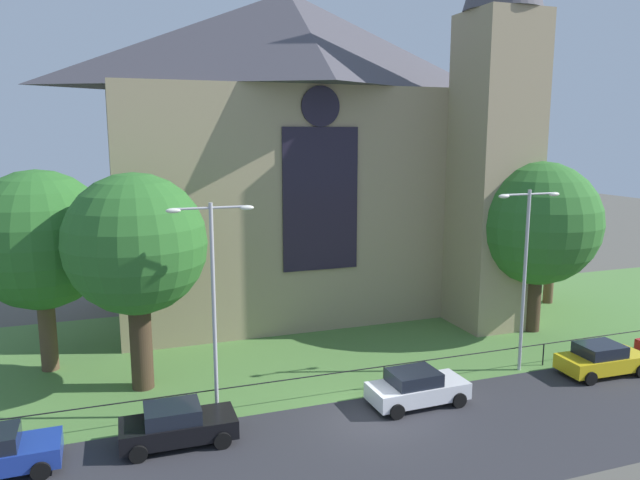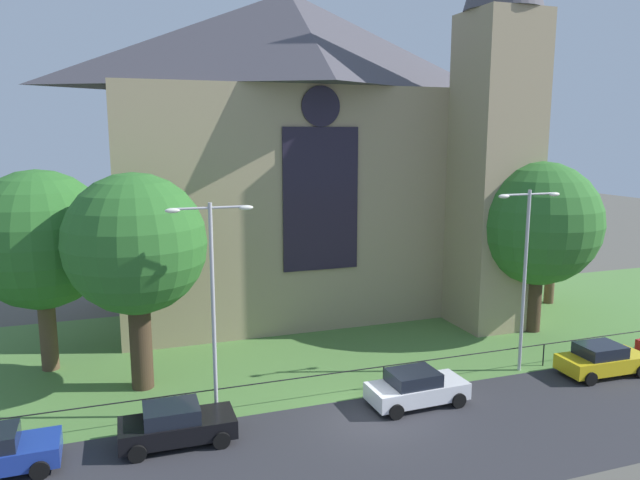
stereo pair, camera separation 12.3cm
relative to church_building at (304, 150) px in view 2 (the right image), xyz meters
name	(u,v)px [view 2 (the right image)]	position (x,y,z in m)	size (l,w,h in m)	color
ground	(296,341)	(-2.60, -6.48, -10.27)	(160.00, 160.00, 0.00)	#56544C
road_asphalt	(390,445)	(-2.60, -18.48, -10.27)	(120.00, 8.00, 0.01)	#2D2D33
grass_verge	(307,353)	(-2.60, -8.48, -10.27)	(120.00, 20.00, 0.01)	#517F3D
church_building	(304,150)	(0.00, 0.00, 0.00)	(23.20, 16.20, 26.00)	tan
iron_railing	(384,369)	(-0.77, -13.98, -9.29)	(34.83, 0.07, 1.13)	black
tree_left_far	(41,240)	(-15.08, -6.45, -3.89)	(6.58, 6.58, 9.72)	brown
tree_left_near	(136,245)	(-10.94, -10.16, -3.72)	(6.19, 6.19, 9.72)	#423021
tree_right_far	(554,221)	(15.86, -4.81, -4.63)	(5.21, 5.21, 8.29)	brown
tree_right_near	(538,224)	(10.94, -9.31, -3.97)	(7.00, 7.00, 9.84)	#423021
streetlamp_near	(212,285)	(-8.27, -14.08, -4.76)	(3.37, 0.26, 8.73)	#B2B2B7
streetlamp_far	(526,259)	(6.43, -14.08, -4.74)	(3.37, 0.26, 8.78)	#B2B2B7
parked_car_black	(176,424)	(-10.03, -15.78, -9.53)	(4.23, 2.07, 1.51)	black
parked_car_white	(416,388)	(-0.10, -15.79, -9.53)	(4.25, 2.12, 1.51)	silver
parked_car_yellow	(602,360)	(9.79, -15.80, -9.53)	(4.25, 2.12, 1.51)	gold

